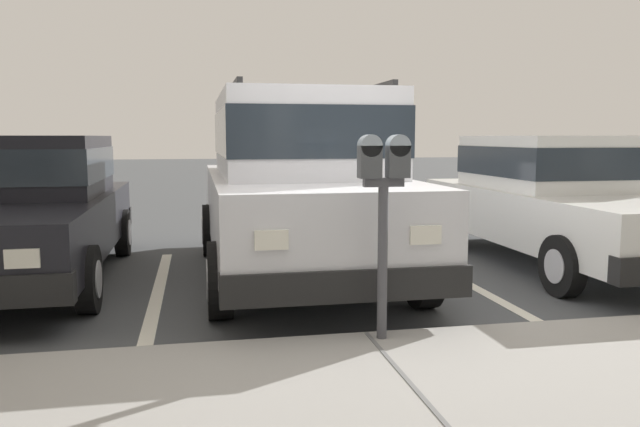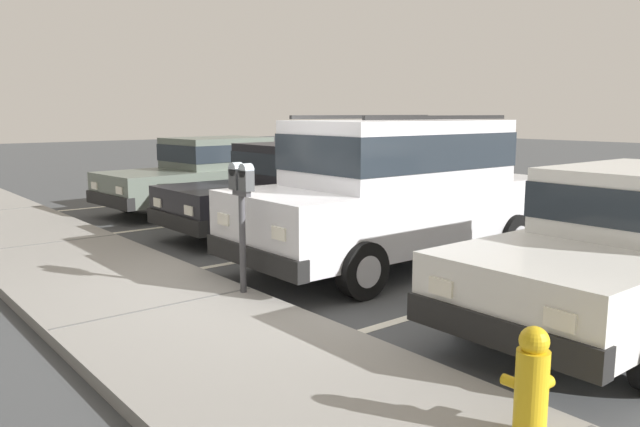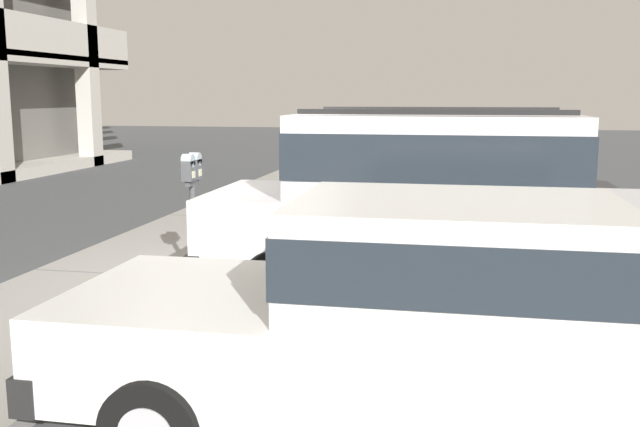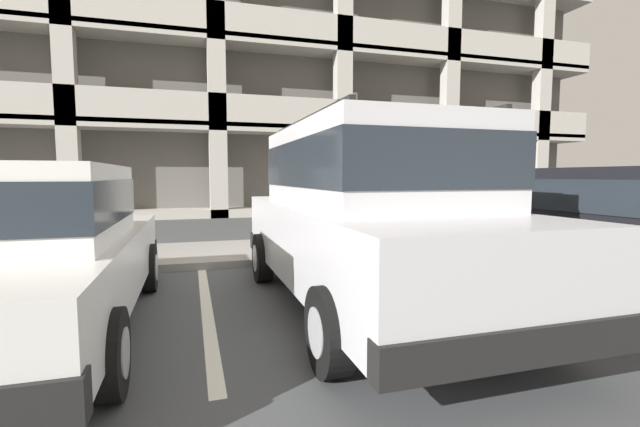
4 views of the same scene
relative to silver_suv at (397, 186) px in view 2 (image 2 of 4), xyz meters
name	(u,v)px [view 2 (image 2 of 4)]	position (x,y,z in m)	size (l,w,h in m)	color
ground_plane	(266,299)	(-0.11, 2.24, -1.14)	(80.00, 80.00, 0.10)	#444749
sidewalk	(160,313)	(-0.11, 3.54, -1.03)	(40.00, 2.20, 0.12)	gray
parking_stall_lines	(285,254)	(1.47, 0.84, -1.08)	(12.76, 4.80, 0.01)	silver
silver_suv	(397,186)	(0.00, 0.00, 0.00)	(2.03, 4.79, 2.03)	silver
red_sedan	(638,241)	(-3.18, -0.10, -0.27)	(1.85, 4.48, 1.54)	silver
dark_hatchback	(294,185)	(2.85, -0.37, -0.27)	(1.86, 4.49, 1.54)	black
blue_coupe	(210,171)	(5.97, -0.44, -0.27)	(2.10, 4.61, 1.54)	#5B665B
parking_meter_near	(242,196)	(-0.19, 2.59, 0.09)	(0.35, 0.12, 1.42)	#47474C
fire_hydrant	(532,383)	(-3.92, 2.89, -0.62)	(0.30, 0.30, 0.70)	gold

